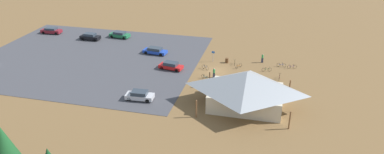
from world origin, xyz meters
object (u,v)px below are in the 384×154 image
(car_blue_back_corner, at_px, (155,51))
(car_red_front_row, at_px, (171,66))
(bicycle_orange_near_sign, at_px, (239,66))
(bicycle_purple_front_row, at_px, (292,67))
(lot_sign, at_px, (213,55))
(bicycle_green_lone_east, at_px, (267,69))
(bike_pavilion, at_px, (246,87))
(visitor_crossing_yard, at_px, (214,73))
(bicycle_red_by_bin, at_px, (279,77))
(bicycle_blue_yard_front, at_px, (281,65))
(trash_bin, at_px, (227,60))
(bicycle_yellow_near_porch, at_px, (235,63))
(car_black_second_row, at_px, (90,37))
(bicycle_silver_edge_south, at_px, (205,67))
(car_maroon_mid_lot, at_px, (51,31))
(pine_center, at_px, (4,146))
(bicycle_teal_yard_center, at_px, (205,77))
(car_silver_inner_stall, at_px, (140,95))
(car_green_end_stall, at_px, (120,35))
(visitor_by_pavilion, at_px, (262,58))

(car_blue_back_corner, bearing_deg, car_red_front_row, 129.10)
(bicycle_orange_near_sign, relative_size, bicycle_purple_front_row, 0.88)
(lot_sign, bearing_deg, car_blue_back_corner, -5.19)
(bicycle_green_lone_east, bearing_deg, bicycle_purple_front_row, -151.51)
(bike_pavilion, xyz_separation_m, car_red_front_row, (14.36, -9.95, -2.36))
(bicycle_purple_front_row, relative_size, visitor_crossing_yard, 0.95)
(bike_pavilion, distance_m, bicycle_red_by_bin, 11.81)
(bicycle_blue_yard_front, xyz_separation_m, bicycle_purple_front_row, (-1.87, 0.29, 0.00))
(trash_bin, xyz_separation_m, bicycle_yellow_near_porch, (-1.54, 0.42, -0.10))
(bicycle_green_lone_east, xyz_separation_m, car_black_second_row, (38.58, -7.73, 0.42))
(trash_bin, bearing_deg, bicycle_silver_edge_south, 49.65)
(car_maroon_mid_lot, bearing_deg, pine_center, 118.87)
(car_red_front_row, bearing_deg, visitor_crossing_yard, 169.58)
(visitor_crossing_yard, bearing_deg, car_maroon_mid_lot, -19.37)
(car_red_front_row, distance_m, car_black_second_row, 24.38)
(bicycle_teal_yard_center, xyz_separation_m, bicycle_red_by_bin, (-12.30, -3.03, 0.03))
(bicycle_green_lone_east, relative_size, car_black_second_row, 0.39)
(bicycle_yellow_near_porch, bearing_deg, bicycle_orange_near_sign, 123.39)
(car_red_front_row, bearing_deg, bicycle_red_by_bin, -178.41)
(car_red_front_row, bearing_deg, car_silver_inner_stall, 83.47)
(bicycle_silver_edge_south, bearing_deg, car_blue_back_corner, -23.65)
(car_black_second_row, bearing_deg, car_maroon_mid_lot, -9.74)
(bicycle_teal_yard_center, relative_size, bicycle_silver_edge_south, 1.06)
(car_green_end_stall, xyz_separation_m, car_black_second_row, (5.69, 2.89, 0.03))
(bicycle_orange_near_sign, height_order, car_black_second_row, car_black_second_row)
(bicycle_purple_front_row, height_order, car_blue_back_corner, car_blue_back_corner)
(car_red_front_row, bearing_deg, bicycle_blue_yard_front, -163.01)
(bicycle_orange_near_sign, bearing_deg, car_green_end_stall, -20.16)
(bicycle_silver_edge_south, distance_m, car_red_front_row, 6.17)
(bike_pavilion, bearing_deg, pine_center, 45.05)
(bicycle_yellow_near_porch, relative_size, visitor_by_pavilion, 0.91)
(bicycle_yellow_near_porch, height_order, car_maroon_mid_lot, car_maroon_mid_lot)
(bicycle_blue_yard_front, distance_m, car_silver_inner_stall, 27.28)
(car_blue_back_corner, bearing_deg, car_black_second_row, -15.35)
(car_blue_back_corner, bearing_deg, visitor_by_pavilion, -178.15)
(pine_center, height_order, car_black_second_row, pine_center)
(bicycle_yellow_near_porch, xyz_separation_m, bicycle_green_lone_east, (-5.95, 1.79, 0.01))
(pine_center, bearing_deg, bicycle_green_lone_east, -124.81)
(bike_pavilion, xyz_separation_m, bicycle_red_by_bin, (-4.72, -10.48, -2.70))
(bicycle_yellow_near_porch, height_order, visitor_crossing_yard, visitor_crossing_yard)
(bicycle_silver_edge_south, height_order, car_black_second_row, car_black_second_row)
(visitor_by_pavilion, bearing_deg, bicycle_orange_near_sign, 41.11)
(bike_pavilion, height_order, car_green_end_stall, bike_pavilion)
(bicycle_yellow_near_porch, height_order, bicycle_orange_near_sign, bicycle_yellow_near_porch)
(car_maroon_mid_lot, bearing_deg, bicycle_orange_near_sign, 168.29)
(bicycle_teal_yard_center, bearing_deg, bicycle_orange_near_sign, -129.19)
(bicycle_teal_yard_center, relative_size, visitor_crossing_yard, 0.84)
(bike_pavilion, bearing_deg, lot_sign, -63.35)
(bicycle_yellow_near_porch, xyz_separation_m, bicycle_blue_yard_front, (-8.46, -0.87, 0.01))
(lot_sign, height_order, car_maroon_mid_lot, lot_sign)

